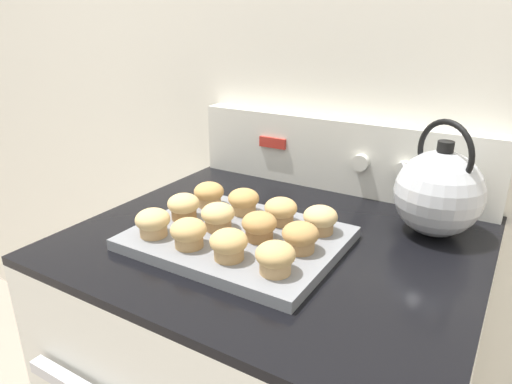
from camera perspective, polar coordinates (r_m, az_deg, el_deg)
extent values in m
cube|color=silver|center=(1.20, 11.94, 15.64)|extent=(8.00, 0.05, 2.40)
cube|color=black|center=(0.95, 2.65, -5.86)|extent=(0.80, 0.70, 0.02)
cube|color=silver|center=(1.19, 10.26, 4.61)|extent=(0.78, 0.05, 0.18)
cube|color=#B72D23|center=(1.23, 2.07, 6.18)|extent=(0.08, 0.01, 0.03)
cylinder|color=silver|center=(1.13, 12.95, 3.60)|extent=(0.04, 0.02, 0.04)
cylinder|color=silver|center=(1.11, 18.05, 2.69)|extent=(0.04, 0.02, 0.04)
cylinder|color=silver|center=(1.09, 23.34, 1.71)|extent=(0.04, 0.02, 0.04)
cube|color=slate|center=(0.91, -2.32, -5.80)|extent=(0.40, 0.31, 0.02)
cylinder|color=tan|center=(0.91, -12.69, -4.55)|extent=(0.05, 0.05, 0.03)
ellipsoid|color=tan|center=(0.90, -12.79, -3.37)|extent=(0.07, 0.07, 0.04)
cylinder|color=tan|center=(0.86, -8.37, -5.93)|extent=(0.05, 0.05, 0.03)
ellipsoid|color=tan|center=(0.85, -8.44, -4.70)|extent=(0.07, 0.07, 0.04)
cylinder|color=tan|center=(0.81, -3.40, -7.45)|extent=(0.05, 0.05, 0.03)
ellipsoid|color=tan|center=(0.80, -3.43, -6.15)|extent=(0.07, 0.07, 0.04)
cylinder|color=tan|center=(0.77, 2.42, -9.14)|extent=(0.05, 0.05, 0.03)
ellipsoid|color=tan|center=(0.76, 2.44, -7.79)|extent=(0.07, 0.07, 0.04)
cylinder|color=olive|center=(0.97, -8.99, -2.55)|extent=(0.05, 0.05, 0.03)
ellipsoid|color=tan|center=(0.97, -9.06, -1.44)|extent=(0.07, 0.07, 0.04)
cylinder|color=#A37A4C|center=(0.92, -4.75, -3.85)|extent=(0.05, 0.05, 0.03)
ellipsoid|color=tan|center=(0.91, -4.79, -2.68)|extent=(0.07, 0.07, 0.04)
cylinder|color=olive|center=(0.88, 0.31, -5.08)|extent=(0.05, 0.05, 0.03)
ellipsoid|color=#B2844C|center=(0.87, 0.31, -3.86)|extent=(0.07, 0.07, 0.04)
cylinder|color=#A37A4C|center=(0.84, 5.53, -6.47)|extent=(0.05, 0.05, 0.03)
ellipsoid|color=#B2844C|center=(0.83, 5.58, -5.22)|extent=(0.07, 0.07, 0.04)
cylinder|color=tan|center=(1.03, -5.87, -1.00)|extent=(0.05, 0.05, 0.03)
ellipsoid|color=tan|center=(1.03, -5.91, 0.06)|extent=(0.07, 0.07, 0.04)
cylinder|color=tan|center=(0.99, -1.55, -1.90)|extent=(0.05, 0.05, 0.03)
ellipsoid|color=tan|center=(0.98, -1.56, -0.80)|extent=(0.07, 0.07, 0.04)
cylinder|color=#A37A4C|center=(0.94, 2.87, -3.08)|extent=(0.05, 0.05, 0.03)
ellipsoid|color=tan|center=(0.94, 2.89, -1.94)|extent=(0.07, 0.07, 0.04)
cylinder|color=#A37A4C|center=(0.91, 8.00, -4.22)|extent=(0.05, 0.05, 0.03)
ellipsoid|color=tan|center=(0.90, 8.06, -3.04)|extent=(0.07, 0.07, 0.04)
sphere|color=silver|center=(0.99, 21.85, -0.18)|extent=(0.18, 0.18, 0.18)
cylinder|color=black|center=(0.96, 22.63, 5.29)|extent=(0.03, 0.03, 0.02)
cone|color=silver|center=(1.03, 18.71, 2.39)|extent=(0.09, 0.08, 0.07)
torus|color=black|center=(0.96, 22.51, 4.47)|extent=(0.12, 0.08, 0.13)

